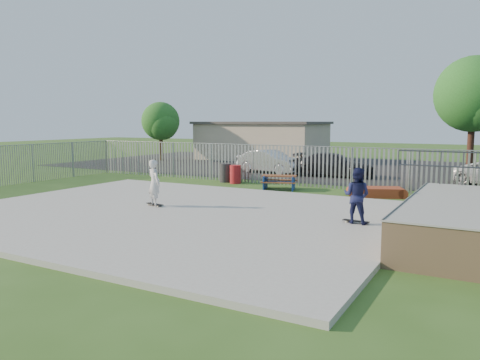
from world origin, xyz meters
The scene contains 17 objects.
ground centered at (0.00, 0.00, 0.00)m, with size 120.00×120.00×0.00m, color #34591E.
concrete_slab centered at (0.00, 0.00, 0.07)m, with size 15.00×12.00×0.15m, color #A4A39E.
fence centered at (1.00, 4.59, 1.00)m, with size 26.04×16.02×2.00m.
picnic_table centered at (0.62, 7.43, 0.35)m, with size 1.93×1.74×0.68m.
funbox centered at (5.15, 7.44, 0.20)m, with size 2.26×1.71×0.41m.
trash_bin_red centered at (-2.28, 8.34, 0.48)m, with size 0.57×0.57×0.95m, color #A3191E.
trash_bin_grey centered at (-3.02, 8.56, 0.49)m, with size 0.59×0.59×0.98m, color #28282B.
parking_lot centered at (0.00, 19.00, 0.01)m, with size 40.00×18.00×0.02m, color black.
car_silver centered at (-2.77, 13.57, 0.73)m, with size 1.51×4.33×1.43m, color silver.
car_dark centered at (1.31, 13.68, 0.70)m, with size 1.90×4.68×1.36m, color black.
building centered at (-8.00, 23.00, 1.61)m, with size 10.40×6.40×3.20m.
tree_left centered at (-14.76, 17.94, 3.23)m, with size 3.11×3.11×4.80m.
tree_mid centered at (8.05, 19.99, 4.87)m, with size 4.69×4.69×7.23m.
skateboard_a centered at (5.97, 1.17, 0.19)m, with size 0.81×0.27×0.08m.
skateboard_b centered at (-1.22, 0.52, 0.19)m, with size 0.82×0.39×0.08m.
skater_navy centered at (5.97, 1.17, 0.99)m, with size 0.82×0.64×1.68m, color #151A44.
skater_white centered at (-1.22, 0.52, 0.99)m, with size 0.61×0.40×1.68m, color silver.
Camera 1 is at (9.61, -12.62, 3.19)m, focal length 35.00 mm.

